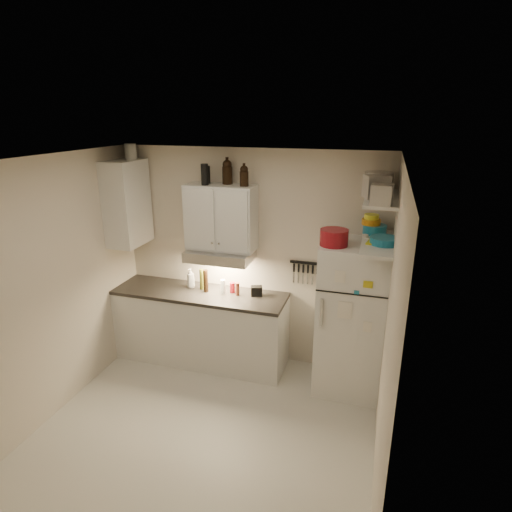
# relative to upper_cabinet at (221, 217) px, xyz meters

# --- Properties ---
(floor) EXTENTS (3.20, 3.00, 0.02)m
(floor) POSITION_rel_upper_cabinet_xyz_m (0.30, -1.33, -1.84)
(floor) COLOR beige
(floor) RESTS_ON ground
(ceiling) EXTENTS (3.20, 3.00, 0.02)m
(ceiling) POSITION_rel_upper_cabinet_xyz_m (0.30, -1.33, 0.78)
(ceiling) COLOR white
(ceiling) RESTS_ON ground
(back_wall) EXTENTS (3.20, 0.02, 2.60)m
(back_wall) POSITION_rel_upper_cabinet_xyz_m (0.30, 0.18, -0.53)
(back_wall) COLOR beige
(back_wall) RESTS_ON ground
(left_wall) EXTENTS (0.02, 3.00, 2.60)m
(left_wall) POSITION_rel_upper_cabinet_xyz_m (-1.31, -1.33, -0.53)
(left_wall) COLOR beige
(left_wall) RESTS_ON ground
(right_wall) EXTENTS (0.02, 3.00, 2.60)m
(right_wall) POSITION_rel_upper_cabinet_xyz_m (1.91, -1.33, -0.53)
(right_wall) COLOR beige
(right_wall) RESTS_ON ground
(base_cabinet) EXTENTS (2.10, 0.60, 0.88)m
(base_cabinet) POSITION_rel_upper_cabinet_xyz_m (-0.25, -0.14, -1.39)
(base_cabinet) COLOR silver
(base_cabinet) RESTS_ON floor
(countertop) EXTENTS (2.10, 0.62, 0.04)m
(countertop) POSITION_rel_upper_cabinet_xyz_m (-0.25, -0.14, -0.93)
(countertop) COLOR #272321
(countertop) RESTS_ON base_cabinet
(upper_cabinet) EXTENTS (0.80, 0.33, 0.75)m
(upper_cabinet) POSITION_rel_upper_cabinet_xyz_m (0.00, 0.00, 0.00)
(upper_cabinet) COLOR silver
(upper_cabinet) RESTS_ON back_wall
(side_cabinet) EXTENTS (0.33, 0.55, 1.00)m
(side_cabinet) POSITION_rel_upper_cabinet_xyz_m (-1.14, -0.14, 0.12)
(side_cabinet) COLOR silver
(side_cabinet) RESTS_ON left_wall
(range_hood) EXTENTS (0.76, 0.46, 0.12)m
(range_hood) POSITION_rel_upper_cabinet_xyz_m (0.00, -0.06, -0.44)
(range_hood) COLOR silver
(range_hood) RESTS_ON back_wall
(fridge) EXTENTS (0.70, 0.68, 1.70)m
(fridge) POSITION_rel_upper_cabinet_xyz_m (1.55, -0.18, -0.98)
(fridge) COLOR silver
(fridge) RESTS_ON floor
(shelf_hi) EXTENTS (0.30, 0.95, 0.03)m
(shelf_hi) POSITION_rel_upper_cabinet_xyz_m (1.75, -0.31, 0.38)
(shelf_hi) COLOR silver
(shelf_hi) RESTS_ON right_wall
(shelf_lo) EXTENTS (0.30, 0.95, 0.03)m
(shelf_lo) POSITION_rel_upper_cabinet_xyz_m (1.75, -0.31, -0.07)
(shelf_lo) COLOR silver
(shelf_lo) RESTS_ON right_wall
(knife_strip) EXTENTS (0.42, 0.02, 0.03)m
(knife_strip) POSITION_rel_upper_cabinet_xyz_m (1.00, 0.15, -0.51)
(knife_strip) COLOR black
(knife_strip) RESTS_ON back_wall
(dutch_oven) EXTENTS (0.31, 0.31, 0.16)m
(dutch_oven) POSITION_rel_upper_cabinet_xyz_m (1.33, -0.31, -0.04)
(dutch_oven) COLOR maroon
(dutch_oven) RESTS_ON fridge
(book_stack) EXTENTS (0.26, 0.30, 0.09)m
(book_stack) POSITION_rel_upper_cabinet_xyz_m (1.77, -0.34, -0.08)
(book_stack) COLOR gold
(book_stack) RESTS_ON fridge
(spice_jar) EXTENTS (0.08, 0.08, 0.10)m
(spice_jar) POSITION_rel_upper_cabinet_xyz_m (1.62, -0.19, -0.07)
(spice_jar) COLOR silver
(spice_jar) RESTS_ON fridge
(stock_pot) EXTENTS (0.32, 0.32, 0.20)m
(stock_pot) POSITION_rel_upper_cabinet_xyz_m (1.70, -0.06, 0.49)
(stock_pot) COLOR silver
(stock_pot) RESTS_ON shelf_hi
(tin_a) EXTENTS (0.26, 0.25, 0.21)m
(tin_a) POSITION_rel_upper_cabinet_xyz_m (1.69, -0.38, 0.50)
(tin_a) COLOR #AAAAAD
(tin_a) RESTS_ON shelf_hi
(tin_b) EXTENTS (0.19, 0.19, 0.18)m
(tin_b) POSITION_rel_upper_cabinet_xyz_m (1.75, -0.70, 0.48)
(tin_b) COLOR #AAAAAD
(tin_b) RESTS_ON shelf_hi
(bowl_teal) EXTENTS (0.24, 0.24, 0.10)m
(bowl_teal) POSITION_rel_upper_cabinet_xyz_m (1.71, -0.03, -0.00)
(bowl_teal) COLOR teal
(bowl_teal) RESTS_ON shelf_lo
(bowl_orange) EXTENTS (0.19, 0.19, 0.06)m
(bowl_orange) POSITION_rel_upper_cabinet_xyz_m (1.67, -0.03, 0.08)
(bowl_orange) COLOR #C47812
(bowl_orange) RESTS_ON bowl_teal
(bowl_yellow) EXTENTS (0.15, 0.15, 0.05)m
(bowl_yellow) POSITION_rel_upper_cabinet_xyz_m (1.67, -0.03, 0.13)
(bowl_yellow) COLOR gold
(bowl_yellow) RESTS_ON bowl_orange
(plates) EXTENTS (0.36, 0.36, 0.07)m
(plates) POSITION_rel_upper_cabinet_xyz_m (1.81, -0.38, -0.02)
(plates) COLOR teal
(plates) RESTS_ON shelf_lo
(growler_a) EXTENTS (0.15, 0.15, 0.28)m
(growler_a) POSITION_rel_upper_cabinet_xyz_m (0.06, 0.07, 0.51)
(growler_a) COLOR black
(growler_a) RESTS_ON upper_cabinet
(growler_b) EXTENTS (0.11, 0.11, 0.23)m
(growler_b) POSITION_rel_upper_cabinet_xyz_m (0.29, -0.02, 0.49)
(growler_b) COLOR black
(growler_b) RESTS_ON upper_cabinet
(thermos_a) EXTENTS (0.07, 0.07, 0.20)m
(thermos_a) POSITION_rel_upper_cabinet_xyz_m (-0.18, 0.05, 0.47)
(thermos_a) COLOR black
(thermos_a) RESTS_ON upper_cabinet
(thermos_b) EXTENTS (0.08, 0.08, 0.23)m
(thermos_b) POSITION_rel_upper_cabinet_xyz_m (-0.15, -0.07, 0.49)
(thermos_b) COLOR black
(thermos_b) RESTS_ON upper_cabinet
(side_jar) EXTENTS (0.16, 0.16, 0.18)m
(side_jar) POSITION_rel_upper_cabinet_xyz_m (-1.10, -0.02, 0.71)
(side_jar) COLOR silver
(side_jar) RESTS_ON side_cabinet
(soap_bottle) EXTENTS (0.12, 0.13, 0.28)m
(soap_bottle) POSITION_rel_upper_cabinet_xyz_m (-0.41, -0.04, -0.77)
(soap_bottle) COLOR silver
(soap_bottle) RESTS_ON countertop
(pepper_mill) EXTENTS (0.06, 0.06, 0.16)m
(pepper_mill) POSITION_rel_upper_cabinet_xyz_m (0.22, -0.09, -0.83)
(pepper_mill) COLOR brown
(pepper_mill) RESTS_ON countertop
(oil_bottle) EXTENTS (0.06, 0.06, 0.25)m
(oil_bottle) POSITION_rel_upper_cabinet_xyz_m (-0.26, -0.05, -0.78)
(oil_bottle) COLOR #575B16
(oil_bottle) RESTS_ON countertop
(vinegar_bottle) EXTENTS (0.07, 0.07, 0.28)m
(vinegar_bottle) POSITION_rel_upper_cabinet_xyz_m (-0.18, -0.11, -0.77)
(vinegar_bottle) COLOR black
(vinegar_bottle) RESTS_ON countertop
(clear_bottle) EXTENTS (0.07, 0.07, 0.17)m
(clear_bottle) POSITION_rel_upper_cabinet_xyz_m (0.04, -0.09, -0.82)
(clear_bottle) COLOR silver
(clear_bottle) RESTS_ON countertop
(red_jar) EXTENTS (0.08, 0.08, 0.13)m
(red_jar) POSITION_rel_upper_cabinet_xyz_m (0.13, -0.03, -0.84)
(red_jar) COLOR maroon
(red_jar) RESTS_ON countertop
(caddy) EXTENTS (0.15, 0.13, 0.11)m
(caddy) POSITION_rel_upper_cabinet_xyz_m (0.43, -0.03, -0.85)
(caddy) COLOR black
(caddy) RESTS_ON countertop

